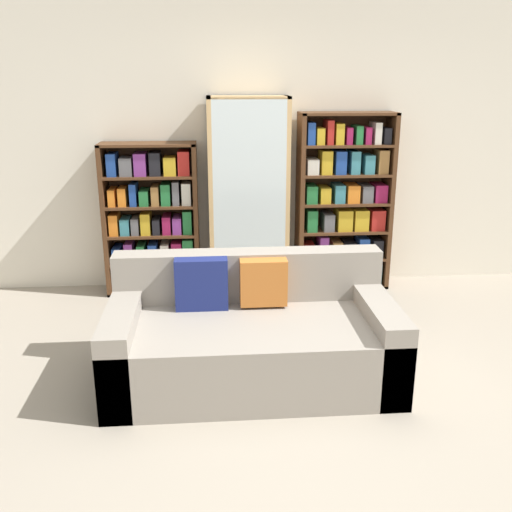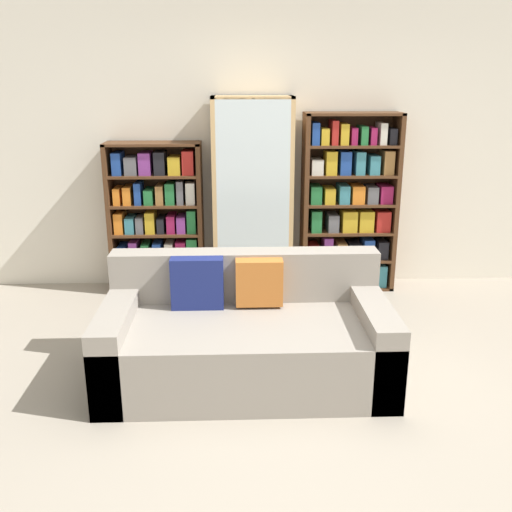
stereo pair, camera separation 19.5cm
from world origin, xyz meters
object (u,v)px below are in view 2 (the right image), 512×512
couch (246,338)px  display_cabinet (253,197)px  bookshelf_left (158,220)px  wine_bottle (326,310)px  bookshelf_right (349,206)px

couch → display_cabinet: (0.10, 1.72, 0.62)m
bookshelf_left → wine_bottle: bearing=-33.0°
couch → wine_bottle: 1.04m
bookshelf_right → wine_bottle: bearing=-109.8°
couch → display_cabinet: 1.83m
couch → display_cabinet: bearing=86.7°
bookshelf_left → wine_bottle: 1.83m
display_cabinet → wine_bottle: size_ratio=4.94×
bookshelf_right → wine_bottle: 1.20m
display_cabinet → bookshelf_right: bearing=1.0°
bookshelf_left → couch: bearing=-65.4°
display_cabinet → wine_bottle: (0.57, -0.94, -0.75)m
display_cabinet → couch: bearing=-93.3°
bookshelf_left → bookshelf_right: bearing=0.0°
couch → wine_bottle: (0.67, 0.78, -0.13)m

